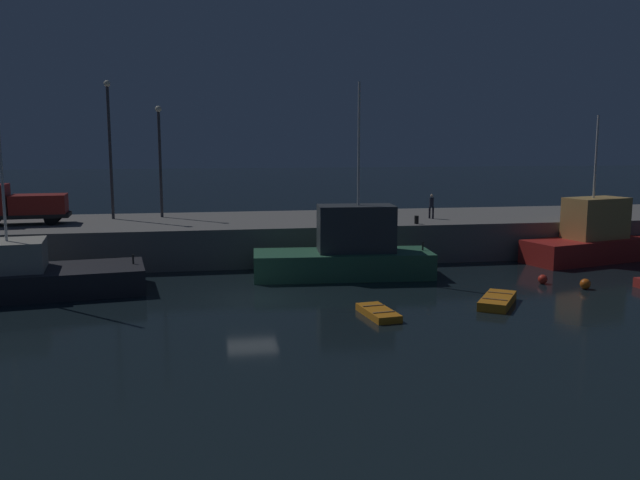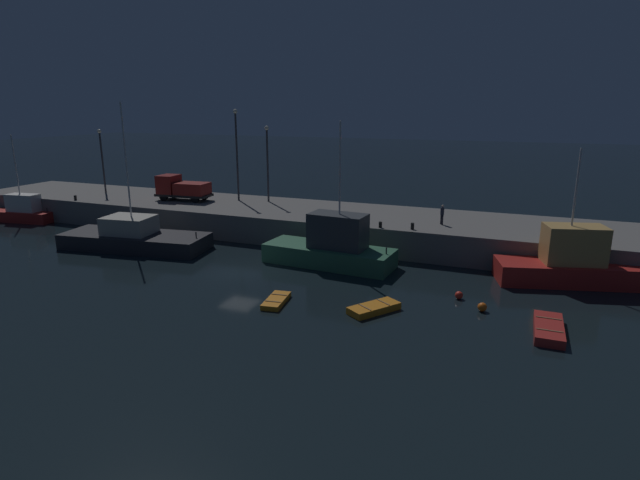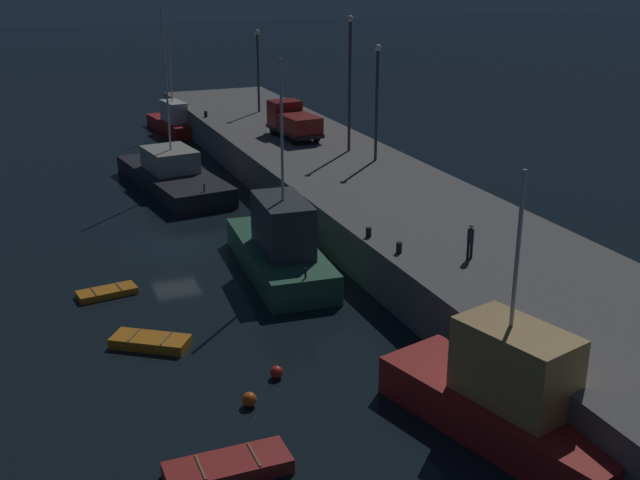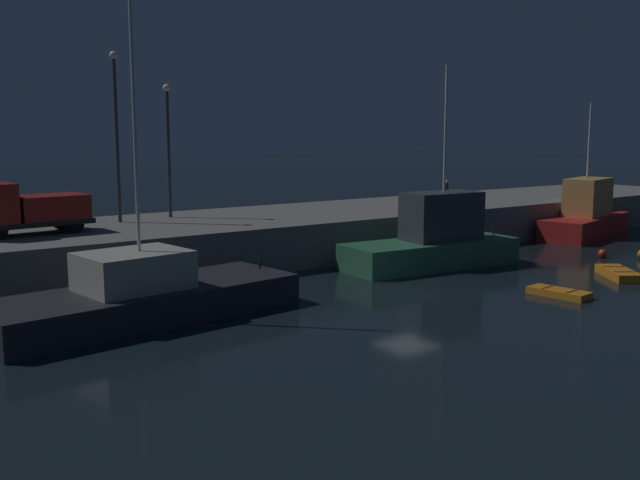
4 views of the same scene
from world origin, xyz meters
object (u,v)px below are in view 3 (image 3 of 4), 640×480
at_px(rowboat_white_mid, 150,342).
at_px(dockworker, 470,239).
at_px(mooring_buoy_mid, 249,399).
at_px(fishing_boat_orange, 173,176).
at_px(lamp_post_west, 258,64).
at_px(utility_truck, 293,121).
at_px(bollard_east, 206,114).
at_px(bollard_central, 399,248).
at_px(lamp_post_central, 377,94).
at_px(lamp_post_east, 350,75).
at_px(mooring_buoy_near, 277,372).
at_px(fishing_boat_white, 281,247).
at_px(bollard_west, 369,232).
at_px(dinghy_red_small, 228,468).
at_px(dinghy_orange_near, 107,292).
at_px(fishing_boat_blue, 172,121).
at_px(fishing_trawler_red, 508,398).

relative_size(rowboat_white_mid, dockworker, 2.04).
bearing_deg(mooring_buoy_mid, fishing_boat_orange, 173.20).
height_order(mooring_buoy_mid, lamp_post_west, lamp_post_west).
xyz_separation_m(mooring_buoy_mid, utility_truck, (-31.52, 13.32, 3.48)).
bearing_deg(bollard_east, utility_truck, 21.57).
bearing_deg(dockworker, bollard_central, -126.13).
xyz_separation_m(lamp_post_central, bollard_east, (-19.25, -6.87, -4.25)).
relative_size(lamp_post_east, lamp_post_central, 1.21).
bearing_deg(mooring_buoy_near, fishing_boat_orange, 176.04).
relative_size(fishing_boat_white, bollard_west, 22.63).
height_order(rowboat_white_mid, lamp_post_central, lamp_post_central).
distance_m(dockworker, bollard_central, 3.31).
bearing_deg(mooring_buoy_near, dinghy_red_small, -33.31).
bearing_deg(lamp_post_west, fishing_boat_white, -15.96).
xyz_separation_m(fishing_boat_white, bollard_west, (2.87, 3.61, 1.27)).
bearing_deg(dinghy_red_small, fishing_boat_orange, 170.81).
distance_m(lamp_post_east, bollard_east, 17.96).
xyz_separation_m(dinghy_orange_near, mooring_buoy_mid, (12.22, 3.44, 0.11)).
distance_m(fishing_boat_blue, fishing_boat_orange, 19.33).
distance_m(fishing_trawler_red, dinghy_red_small, 9.60).
relative_size(fishing_trawler_red, dockworker, 5.93).
relative_size(mooring_buoy_near, mooring_buoy_mid, 0.93).
xyz_separation_m(fishing_boat_orange, lamp_post_east, (3.49, 11.99, 6.86)).
height_order(mooring_buoy_mid, bollard_central, bollard_central).
xyz_separation_m(fishing_boat_white, lamp_post_west, (-31.03, 8.88, 5.23)).
height_order(dinghy_orange_near, lamp_post_west, lamp_post_west).
bearing_deg(lamp_post_central, dinghy_red_small, -34.09).
height_order(dinghy_orange_near, mooring_buoy_mid, mooring_buoy_mid).
distance_m(fishing_boat_blue, lamp_post_central, 27.65).
distance_m(fishing_boat_white, bollard_central, 6.85).
xyz_separation_m(dinghy_orange_near, bollard_central, (5.89, 12.76, 2.57)).
distance_m(rowboat_white_mid, lamp_post_east, 27.89).
height_order(fishing_boat_white, dockworker, fishing_boat_white).
distance_m(dinghy_red_small, mooring_buoy_mid, 4.09).
height_order(lamp_post_central, bollard_east, lamp_post_central).
xyz_separation_m(fishing_boat_blue, bollard_east, (6.38, 1.64, 1.65)).
relative_size(lamp_post_central, dockworker, 4.59).
xyz_separation_m(rowboat_white_mid, dinghy_red_small, (9.74, 0.63, 0.04)).
distance_m(fishing_boat_orange, mooring_buoy_mid, 29.72).
bearing_deg(dinghy_orange_near, lamp_post_east, 126.05).
relative_size(bollard_west, bollard_central, 0.93).
height_order(dinghy_orange_near, bollard_west, bollard_west).
bearing_deg(lamp_post_west, bollard_central, -7.66).
relative_size(lamp_post_west, dockworker, 4.24).
bearing_deg(dockworker, mooring_buoy_near, -74.64).
relative_size(mooring_buoy_near, bollard_east, 1.00).
height_order(bollard_central, bollard_east, bollard_central).
bearing_deg(utility_truck, mooring_buoy_mid, -22.91).
relative_size(fishing_boat_white, rowboat_white_mid, 3.22).
xyz_separation_m(lamp_post_west, utility_truck, (11.27, -0.90, -2.92)).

